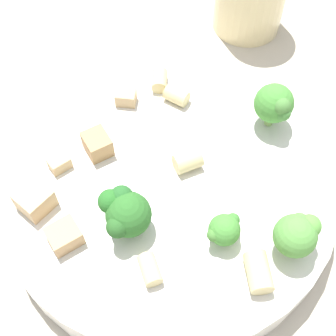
{
  "coord_description": "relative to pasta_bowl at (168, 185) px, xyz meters",
  "views": [
    {
      "loc": [
        0.1,
        -0.17,
        0.36
      ],
      "look_at": [
        0.0,
        0.0,
        0.05
      ],
      "focal_mm": 50.0,
      "sensor_mm": 36.0,
      "label": 1
    }
  ],
  "objects": [
    {
      "name": "ground_plane",
      "position": [
        0.0,
        0.0,
        -0.02
      ],
      "size": [
        2.0,
        2.0,
        0.0
      ],
      "primitive_type": "plane",
      "color": "#BCB29E"
    },
    {
      "name": "pasta_bowl",
      "position": [
        0.0,
        0.0,
        0.0
      ],
      "size": [
        0.28,
        0.28,
        0.04
      ],
      "color": "silver",
      "rests_on": "ground_plane"
    },
    {
      "name": "broccoli_floret_0",
      "position": [
        0.06,
        -0.03,
        0.03
      ],
      "size": [
        0.02,
        0.03,
        0.03
      ],
      "color": "#9EC175",
      "rests_on": "pasta_bowl"
    },
    {
      "name": "broccoli_floret_1",
      "position": [
        0.05,
        0.09,
        0.04
      ],
      "size": [
        0.03,
        0.03,
        0.04
      ],
      "color": "#93B766",
      "rests_on": "pasta_bowl"
    },
    {
      "name": "broccoli_floret_2",
      "position": [
        -0.0,
        -0.06,
        0.04
      ],
      "size": [
        0.04,
        0.04,
        0.04
      ],
      "color": "#84AD60",
      "rests_on": "pasta_bowl"
    },
    {
      "name": "broccoli_floret_3",
      "position": [
        0.11,
        -0.01,
        0.04
      ],
      "size": [
        0.03,
        0.03,
        0.04
      ],
      "color": "#9EC175",
      "rests_on": "pasta_bowl"
    },
    {
      "name": "rigatoni_0",
      "position": [
        -0.06,
        0.08,
        0.02
      ],
      "size": [
        0.02,
        0.03,
        0.01
      ],
      "primitive_type": "cylinder",
      "rotation": [
        1.57,
        0.0,
        0.51
      ],
      "color": "beige",
      "rests_on": "pasta_bowl"
    },
    {
      "name": "rigatoni_1",
      "position": [
        0.03,
        -0.08,
        0.02
      ],
      "size": [
        0.03,
        0.02,
        0.01
      ],
      "primitive_type": "cylinder",
      "rotation": [
        1.57,
        0.0,
        0.88
      ],
      "color": "beige",
      "rests_on": "pasta_bowl"
    },
    {
      "name": "rigatoni_2",
      "position": [
        0.1,
        -0.04,
        0.03
      ],
      "size": [
        0.03,
        0.03,
        0.02
      ],
      "primitive_type": "cylinder",
      "rotation": [
        1.57,
        0.0,
        0.66
      ],
      "color": "beige",
      "rests_on": "pasta_bowl"
    },
    {
      "name": "rigatoni_3",
      "position": [
        -0.03,
        0.07,
        0.02
      ],
      "size": [
        0.02,
        0.01,
        0.01
      ],
      "primitive_type": "cylinder",
      "rotation": [
        1.57,
        0.0,
        1.56
      ],
      "color": "beige",
      "rests_on": "pasta_bowl"
    },
    {
      "name": "rigatoni_4",
      "position": [
        0.01,
        0.02,
        0.03
      ],
      "size": [
        0.03,
        0.03,
        0.02
      ],
      "primitive_type": "cylinder",
      "rotation": [
        1.57,
        0.0,
        2.53
      ],
      "color": "beige",
      "rests_on": "pasta_bowl"
    },
    {
      "name": "chicken_chunk_0",
      "position": [
        -0.06,
        -0.01,
        0.03
      ],
      "size": [
        0.03,
        0.03,
        0.02
      ],
      "primitive_type": "cube",
      "rotation": [
        0.0,
        0.0,
        2.64
      ],
      "color": "tan",
      "rests_on": "pasta_bowl"
    },
    {
      "name": "chicken_chunk_1",
      "position": [
        -0.08,
        -0.04,
        0.02
      ],
      "size": [
        0.02,
        0.02,
        0.01
      ],
      "primitive_type": "cube",
      "rotation": [
        0.0,
        0.0,
        1.19
      ],
      "color": "tan",
      "rests_on": "pasta_bowl"
    },
    {
      "name": "chicken_chunk_2",
      "position": [
        -0.07,
        -0.08,
        0.03
      ],
      "size": [
        0.03,
        0.03,
        0.02
      ],
      "primitive_type": "cube",
      "rotation": [
        0.0,
        0.0,
        1.42
      ],
      "color": "tan",
      "rests_on": "pasta_bowl"
    },
    {
      "name": "chicken_chunk_3",
      "position": [
        -0.07,
        0.05,
        0.02
      ],
      "size": [
        0.02,
        0.02,
        0.01
      ],
      "primitive_type": "cube",
      "rotation": [
        0.0,
        0.0,
        0.42
      ],
      "color": "tan",
      "rests_on": "pasta_bowl"
    },
    {
      "name": "chicken_chunk_4",
      "position": [
        -0.03,
        -0.09,
        0.02
      ],
      "size": [
        0.03,
        0.03,
        0.02
      ],
      "primitive_type": "cube",
      "rotation": [
        0.0,
        0.0,
        1.13
      ],
      "color": "tan",
      "rests_on": "pasta_bowl"
    }
  ]
}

